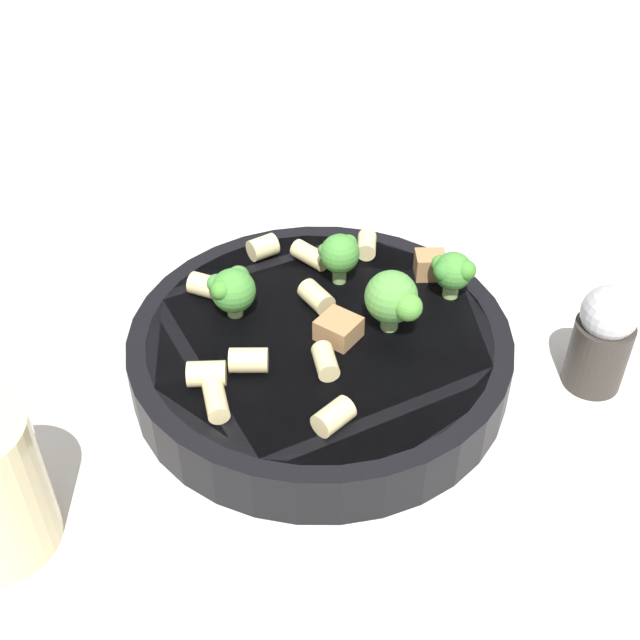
# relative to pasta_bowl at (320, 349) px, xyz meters

# --- Properties ---
(ground_plane) EXTENTS (2.00, 2.00, 0.00)m
(ground_plane) POSITION_rel_pasta_bowl_xyz_m (0.00, 0.00, -0.02)
(ground_plane) COLOR beige
(pasta_bowl) EXTENTS (0.26, 0.26, 0.04)m
(pasta_bowl) POSITION_rel_pasta_bowl_xyz_m (0.00, 0.00, 0.00)
(pasta_bowl) COLOR black
(pasta_bowl) RESTS_ON ground_plane
(broccoli_floret_0) EXTENTS (0.03, 0.03, 0.04)m
(broccoli_floret_0) POSITION_rel_pasta_bowl_xyz_m (-0.02, -0.06, 0.04)
(broccoli_floret_0) COLOR #84AD60
(broccoli_floret_0) RESTS_ON pasta_bowl
(broccoli_floret_1) EXTENTS (0.03, 0.03, 0.04)m
(broccoli_floret_1) POSITION_rel_pasta_bowl_xyz_m (0.06, -0.02, 0.04)
(broccoli_floret_1) COLOR #9EC175
(broccoli_floret_1) RESTS_ON pasta_bowl
(broccoli_floret_2) EXTENTS (0.03, 0.03, 0.04)m
(broccoli_floret_2) POSITION_rel_pasta_bowl_xyz_m (-0.10, -0.03, 0.04)
(broccoli_floret_2) COLOR #93B766
(broccoli_floret_2) RESTS_ON pasta_bowl
(broccoli_floret_3) EXTENTS (0.04, 0.04, 0.04)m
(broccoli_floret_3) POSITION_rel_pasta_bowl_xyz_m (-0.05, 0.01, 0.04)
(broccoli_floret_3) COLOR #84AD60
(broccoli_floret_3) RESTS_ON pasta_bowl
(rigatoni_0) EXTENTS (0.03, 0.03, 0.02)m
(rigatoni_0) POSITION_rel_pasta_bowl_xyz_m (-0.00, -0.03, 0.02)
(rigatoni_0) COLOR beige
(rigatoni_0) RESTS_ON pasta_bowl
(rigatoni_1) EXTENTS (0.03, 0.03, 0.01)m
(rigatoni_1) POSITION_rel_pasta_bowl_xyz_m (0.00, -0.08, 0.02)
(rigatoni_1) COLOR beige
(rigatoni_1) RESTS_ON pasta_bowl
(rigatoni_2) EXTENTS (0.02, 0.03, 0.01)m
(rigatoni_2) POSITION_rel_pasta_bowl_xyz_m (0.07, 0.06, 0.02)
(rigatoni_2) COLOR beige
(rigatoni_2) RESTS_ON pasta_bowl
(rigatoni_3) EXTENTS (0.03, 0.02, 0.02)m
(rigatoni_3) POSITION_rel_pasta_bowl_xyz_m (0.05, 0.03, 0.02)
(rigatoni_3) COLOR beige
(rigatoni_3) RESTS_ON pasta_bowl
(rigatoni_4) EXTENTS (0.03, 0.03, 0.02)m
(rigatoni_4) POSITION_rel_pasta_bowl_xyz_m (0.00, 0.09, 0.02)
(rigatoni_4) COLOR beige
(rigatoni_4) RESTS_ON pasta_bowl
(rigatoni_5) EXTENTS (0.03, 0.03, 0.02)m
(rigatoni_5) POSITION_rel_pasta_bowl_xyz_m (0.08, -0.05, 0.02)
(rigatoni_5) COLOR beige
(rigatoni_5) RESTS_ON pasta_bowl
(rigatoni_6) EXTENTS (0.02, 0.03, 0.01)m
(rigatoni_6) POSITION_rel_pasta_bowl_xyz_m (-0.00, 0.04, 0.02)
(rigatoni_6) COLOR beige
(rigatoni_6) RESTS_ON pasta_bowl
(rigatoni_7) EXTENTS (0.03, 0.02, 0.02)m
(rigatoni_7) POSITION_rel_pasta_bowl_xyz_m (0.03, -0.09, 0.02)
(rigatoni_7) COLOR beige
(rigatoni_7) RESTS_ON pasta_bowl
(rigatoni_8) EXTENTS (0.02, 0.02, 0.02)m
(rigatoni_8) POSITION_rel_pasta_bowl_xyz_m (0.07, 0.04, 0.02)
(rigatoni_8) COLOR beige
(rigatoni_8) RESTS_ON pasta_bowl
(rigatoni_9) EXTENTS (0.02, 0.03, 0.01)m
(rigatoni_9) POSITION_rel_pasta_bowl_xyz_m (-0.04, -0.09, 0.02)
(rigatoni_9) COLOR beige
(rigatoni_9) RESTS_ON pasta_bowl
(chicken_chunk_0) EXTENTS (0.02, 0.02, 0.02)m
(chicken_chunk_0) POSITION_rel_pasta_bowl_xyz_m (-0.09, -0.06, 0.02)
(chicken_chunk_0) COLOR #A87A4C
(chicken_chunk_0) RESTS_ON pasta_bowl
(chicken_chunk_1) EXTENTS (0.04, 0.03, 0.02)m
(chicken_chunk_1) POSITION_rel_pasta_bowl_xyz_m (-0.01, 0.01, 0.02)
(chicken_chunk_1) COLOR #A87A4C
(chicken_chunk_1) RESTS_ON pasta_bowl
(pepper_shaker) EXTENTS (0.04, 0.04, 0.08)m
(pepper_shaker) POSITION_rel_pasta_bowl_xyz_m (-0.19, 0.03, 0.02)
(pepper_shaker) COLOR #332D28
(pepper_shaker) RESTS_ON ground_plane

